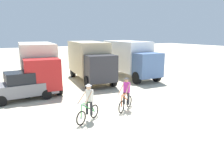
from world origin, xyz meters
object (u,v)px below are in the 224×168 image
Objects in this scene: box_truck_tan_camper at (90,59)px; box_truck_avon_van at (130,57)px; box_truck_cream_rv at (38,63)px; cyclist_cowboy_hat at (126,95)px; sedan_parked at (22,86)px; cyclist_orange_shirt at (88,104)px.

box_truck_avon_van is at bearing -5.22° from box_truck_tan_camper.
box_truck_cream_rv and box_truck_avon_van have the same top height.
box_truck_avon_van is at bearing 54.01° from cyclist_cowboy_hat.
box_truck_tan_camper is at bearing 174.78° from box_truck_avon_van.
sedan_parked is at bearing -120.71° from box_truck_cream_rv.
box_truck_cream_rv is 8.34m from box_truck_avon_van.
cyclist_cowboy_hat is at bearing -69.05° from box_truck_cream_rv.
cyclist_cowboy_hat is at bearing -100.74° from box_truck_tan_camper.
box_truck_tan_camper is 1.65× the size of sedan_parked.
box_truck_avon_van is 9.30m from cyclist_cowboy_hat.
box_truck_avon_van is 3.77× the size of cyclist_cowboy_hat.
box_truck_avon_van reaches higher than sedan_parked.
box_truck_cream_rv is 1.02× the size of box_truck_avon_van.
cyclist_cowboy_hat is at bearing -47.27° from sedan_parked.
box_truck_avon_van is 3.77× the size of cyclist_orange_shirt.
box_truck_cream_rv is 1.00× the size of box_truck_tan_camper.
sedan_parked is at bearing 111.65° from cyclist_orange_shirt.
cyclist_orange_shirt is at bearing -169.89° from cyclist_cowboy_hat.
cyclist_orange_shirt is (0.50, -8.03, -1.03)m from box_truck_cream_rv.
cyclist_orange_shirt is at bearing -115.21° from box_truck_tan_camper.
box_truck_avon_van is at bearing -0.81° from box_truck_cream_rv.
box_truck_avon_van is 11.19m from cyclist_orange_shirt.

